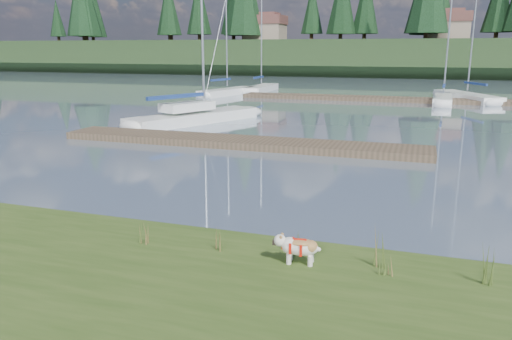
% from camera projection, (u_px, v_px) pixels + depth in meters
% --- Properties ---
extents(ground, '(200.00, 200.00, 0.00)m').
position_uv_depth(ground, '(378.00, 101.00, 39.40)').
color(ground, slate).
rests_on(ground, ground).
extents(ridge, '(200.00, 20.00, 5.00)m').
position_uv_depth(ridge, '(404.00, 58.00, 78.42)').
color(ridge, black).
rests_on(ridge, ground).
extents(bulldog, '(0.83, 0.40, 0.50)m').
position_uv_depth(bulldog, '(299.00, 246.00, 8.75)').
color(bulldog, silver).
rests_on(bulldog, bank).
extents(sailboat_main, '(5.49, 9.26, 13.36)m').
position_uv_depth(sailboat_main, '(203.00, 114.00, 28.11)').
color(sailboat_main, white).
rests_on(sailboat_main, ground).
extents(dock_near, '(16.00, 2.00, 0.30)m').
position_uv_depth(dock_near, '(238.00, 142.00, 21.26)').
color(dock_near, '#4C3D2C').
rests_on(dock_near, ground).
extents(dock_far, '(26.00, 2.20, 0.30)m').
position_uv_depth(dock_far, '(405.00, 100.00, 38.75)').
color(dock_far, '#4C3D2C').
rests_on(dock_far, ground).
extents(sailboat_bg_0, '(3.37, 7.92, 11.31)m').
position_uv_depth(sailboat_bg_0, '(232.00, 91.00, 44.62)').
color(sailboat_bg_0, white).
rests_on(sailboat_bg_0, ground).
extents(sailboat_bg_1, '(1.72, 7.84, 11.67)m').
position_uv_depth(sailboat_bg_1, '(263.00, 88.00, 48.33)').
color(sailboat_bg_1, white).
rests_on(sailboat_bg_1, ground).
extents(sailboat_bg_2, '(1.55, 6.51, 9.87)m').
position_uv_depth(sailboat_bg_2, '(443.00, 99.00, 37.71)').
color(sailboat_bg_2, white).
rests_on(sailboat_bg_2, ground).
extents(sailboat_bg_3, '(5.34, 8.69, 12.84)m').
position_uv_depth(sailboat_bg_3, '(462.00, 95.00, 40.31)').
color(sailboat_bg_3, white).
rests_on(sailboat_bg_3, ground).
extents(weed_0, '(0.17, 0.14, 0.63)m').
position_uv_depth(weed_0, '(217.00, 237.00, 9.29)').
color(weed_0, '#475B23').
rests_on(weed_0, bank).
extents(weed_1, '(0.17, 0.14, 0.49)m').
position_uv_depth(weed_1, '(302.00, 241.00, 9.27)').
color(weed_1, '#475B23').
rests_on(weed_1, bank).
extents(weed_2, '(0.17, 0.14, 0.79)m').
position_uv_depth(weed_2, '(379.00, 249.00, 8.59)').
color(weed_2, '#475B23').
rests_on(weed_2, bank).
extents(weed_3, '(0.17, 0.14, 0.49)m').
position_uv_depth(weed_3, '(146.00, 233.00, 9.65)').
color(weed_3, '#475B23').
rests_on(weed_3, bank).
extents(weed_4, '(0.17, 0.14, 0.40)m').
position_uv_depth(weed_4, '(385.00, 265.00, 8.32)').
color(weed_4, '#475B23').
rests_on(weed_4, bank).
extents(weed_5, '(0.17, 0.14, 0.72)m').
position_uv_depth(weed_5, '(489.00, 267.00, 7.92)').
color(weed_5, '#475B23').
rests_on(weed_5, bank).
extents(mud_lip, '(60.00, 0.50, 0.14)m').
position_uv_depth(mud_lip, '(239.00, 246.00, 10.28)').
color(mud_lip, '#33281C').
rests_on(mud_lip, ground).
extents(conifer_1, '(4.40, 4.40, 11.30)m').
position_uv_depth(conifer_1, '(169.00, 5.00, 86.82)').
color(conifer_1, '#382619').
rests_on(conifer_1, ridge).
extents(house_0, '(6.30, 5.30, 4.65)m').
position_uv_depth(house_0, '(265.00, 28.00, 81.29)').
color(house_0, gray).
rests_on(house_0, ridge).
extents(house_1, '(6.30, 5.30, 4.65)m').
position_uv_depth(house_1, '(448.00, 25.00, 73.58)').
color(house_1, gray).
rests_on(house_1, ridge).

